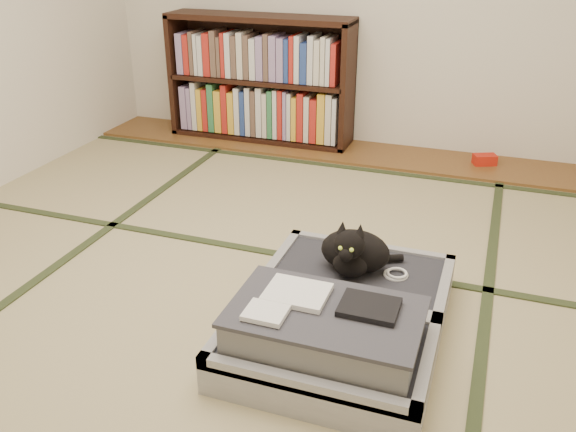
% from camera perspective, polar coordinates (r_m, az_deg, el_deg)
% --- Properties ---
extents(floor, '(4.50, 4.50, 0.00)m').
position_cam_1_polar(floor, '(2.76, -3.44, -7.50)').
color(floor, tan).
rests_on(floor, ground).
extents(wood_strip, '(4.00, 0.50, 0.02)m').
position_cam_1_polar(wood_strip, '(4.48, 6.50, 5.92)').
color(wood_strip, brown).
rests_on(wood_strip, ground).
extents(red_item, '(0.17, 0.14, 0.07)m').
position_cam_1_polar(red_item, '(4.40, 17.92, 5.05)').
color(red_item, red).
rests_on(red_item, wood_strip).
extents(tatami_borders, '(4.00, 4.50, 0.01)m').
position_cam_1_polar(tatami_borders, '(3.16, 0.02, -2.83)').
color(tatami_borders, '#2D381E').
rests_on(tatami_borders, ground).
extents(bookcase, '(1.39, 0.32, 0.92)m').
position_cam_1_polar(bookcase, '(4.65, -2.62, 12.44)').
color(bookcase, black).
rests_on(bookcase, wood_strip).
extents(suitcase, '(0.77, 1.03, 0.30)m').
position_cam_1_polar(suitcase, '(2.44, 4.82, -9.52)').
color(suitcase, '#9F9FA3').
rests_on(suitcase, floor).
extents(cat, '(0.34, 0.35, 0.28)m').
position_cam_1_polar(cat, '(2.61, 6.21, -3.35)').
color(cat, black).
rests_on(cat, suitcase).
extents(cable_coil, '(0.11, 0.11, 0.03)m').
position_cam_1_polar(cable_coil, '(2.65, 10.09, -5.38)').
color(cable_coil, white).
rests_on(cable_coil, suitcase).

